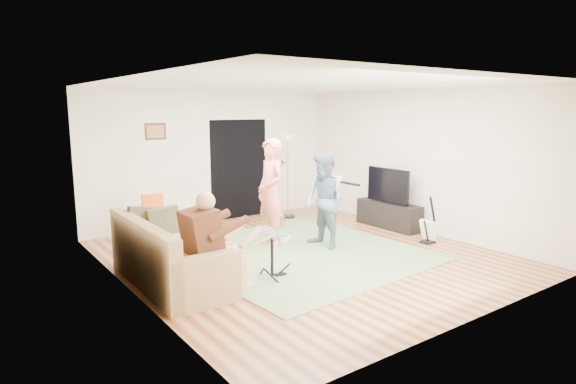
# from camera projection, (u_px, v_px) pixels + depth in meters

# --- Properties ---
(floor) EXTENTS (6.00, 6.00, 0.00)m
(floor) POSITION_uv_depth(u_px,v_px,m) (304.00, 255.00, 7.73)
(floor) COLOR brown
(floor) RESTS_ON ground
(walls) EXTENTS (5.50, 6.00, 2.70)m
(walls) POSITION_uv_depth(u_px,v_px,m) (304.00, 172.00, 7.50)
(walls) COLOR silver
(walls) RESTS_ON floor
(ceiling) EXTENTS (6.00, 6.00, 0.00)m
(ceiling) POSITION_uv_depth(u_px,v_px,m) (305.00, 84.00, 7.27)
(ceiling) COLOR white
(ceiling) RESTS_ON walls
(window_blinds) EXTENTS (0.00, 2.05, 2.05)m
(window_blinds) POSITION_uv_depth(u_px,v_px,m) (122.00, 171.00, 6.04)
(window_blinds) COLOR brown
(window_blinds) RESTS_ON walls
(doorway) EXTENTS (2.10, 0.00, 2.10)m
(doorway) POSITION_uv_depth(u_px,v_px,m) (239.00, 169.00, 10.26)
(doorway) COLOR black
(doorway) RESTS_ON walls
(picture_frame) EXTENTS (0.42, 0.03, 0.32)m
(picture_frame) POSITION_uv_depth(u_px,v_px,m) (155.00, 131.00, 9.07)
(picture_frame) COLOR #3F2314
(picture_frame) RESTS_ON walls
(area_rug) EXTENTS (3.77, 3.89, 0.02)m
(area_rug) POSITION_uv_depth(u_px,v_px,m) (299.00, 253.00, 7.84)
(area_rug) COLOR #607E4D
(area_rug) RESTS_ON floor
(sofa) EXTENTS (0.91, 2.22, 0.90)m
(sofa) POSITION_uv_depth(u_px,v_px,m) (164.00, 263.00, 6.42)
(sofa) COLOR #9F7F4F
(sofa) RESTS_ON floor
(drummer) EXTENTS (0.86, 0.48, 1.32)m
(drummer) POSITION_uv_depth(u_px,v_px,m) (215.00, 253.00, 6.11)
(drummer) COLOR #4F2A16
(drummer) RESTS_ON sofa
(drum_kit) EXTENTS (0.37, 0.66, 0.68)m
(drum_kit) POSITION_uv_depth(u_px,v_px,m) (272.00, 258.00, 6.65)
(drum_kit) COLOR black
(drum_kit) RESTS_ON floor
(singer) EXTENTS (0.50, 0.71, 1.84)m
(singer) POSITION_uv_depth(u_px,v_px,m) (271.00, 193.00, 8.16)
(singer) COLOR #FF826E
(singer) RESTS_ON floor
(microphone) EXTENTS (0.06, 0.06, 0.24)m
(microphone) POSITION_uv_depth(u_px,v_px,m) (281.00, 165.00, 8.20)
(microphone) COLOR black
(microphone) RESTS_ON singer
(guitarist) EXTENTS (0.62, 0.79, 1.61)m
(guitarist) POSITION_uv_depth(u_px,v_px,m) (324.00, 201.00, 8.02)
(guitarist) COLOR slate
(guitarist) RESTS_ON floor
(guitar_held) EXTENTS (0.13, 0.60, 0.26)m
(guitar_held) POSITION_uv_depth(u_px,v_px,m) (334.00, 183.00, 8.09)
(guitar_held) COLOR white
(guitar_held) RESTS_ON guitarist
(guitar_spare) EXTENTS (0.30, 0.27, 0.83)m
(guitar_spare) POSITION_uv_depth(u_px,v_px,m) (428.00, 230.00, 8.41)
(guitar_spare) COLOR black
(guitar_spare) RESTS_ON floor
(torchiere_lamp) EXTENTS (0.32, 0.32, 1.78)m
(torchiere_lamp) POSITION_uv_depth(u_px,v_px,m) (288.00, 161.00, 10.25)
(torchiere_lamp) COLOR black
(torchiere_lamp) RESTS_ON floor
(dining_chair) EXTENTS (0.41, 0.43, 0.89)m
(dining_chair) POSITION_uv_depth(u_px,v_px,m) (155.00, 228.00, 8.20)
(dining_chair) COLOR tan
(dining_chair) RESTS_ON floor
(tv_cabinet) EXTENTS (0.40, 1.40, 0.50)m
(tv_cabinet) POSITION_uv_depth(u_px,v_px,m) (389.00, 215.00, 9.52)
(tv_cabinet) COLOR black
(tv_cabinet) RESTS_ON floor
(television) EXTENTS (0.06, 1.01, 0.67)m
(television) POSITION_uv_depth(u_px,v_px,m) (388.00, 185.00, 9.39)
(television) COLOR black
(television) RESTS_ON tv_cabinet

